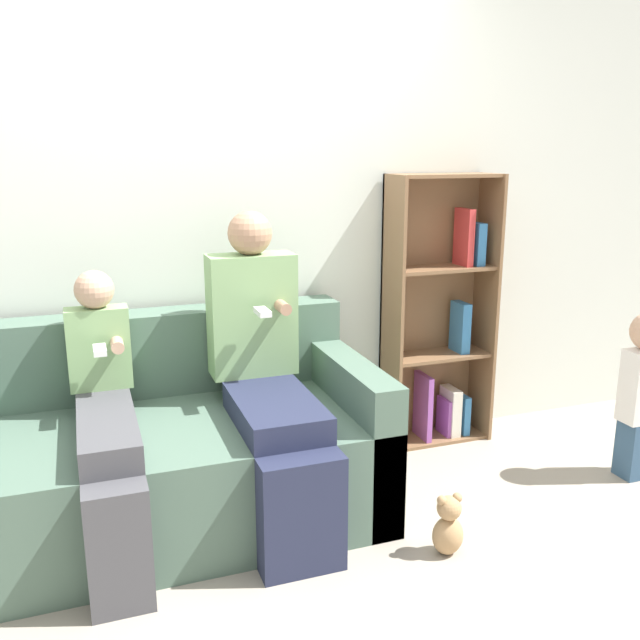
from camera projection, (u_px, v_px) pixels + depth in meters
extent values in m
plane|color=#9E9384|center=(262.00, 578.00, 2.54)|extent=(14.00, 14.00, 0.00)
cube|color=silver|center=(198.00, 213.00, 3.21)|extent=(10.00, 0.06, 2.55)
cube|color=#4C6656|center=(158.00, 484.00, 2.78)|extent=(1.89, 0.75, 0.47)
cube|color=#4C6656|center=(143.00, 401.00, 3.16)|extent=(1.89, 0.20, 0.85)
cube|color=#4C6656|center=(354.00, 433.00, 3.04)|extent=(0.15, 0.75, 0.66)
cube|color=#232842|center=(302.00, 515.00, 2.54)|extent=(0.33, 0.12, 0.47)
cube|color=#232842|center=(276.00, 412.00, 2.78)|extent=(0.33, 0.56, 0.11)
cube|color=#84AD70|center=(252.00, 315.00, 3.03)|extent=(0.38, 0.17, 0.54)
sphere|color=tan|center=(250.00, 233.00, 2.94)|extent=(0.19, 0.19, 0.19)
cylinder|color=tan|center=(283.00, 307.00, 2.93)|extent=(0.05, 0.10, 0.05)
cube|color=white|center=(262.00, 312.00, 2.85)|extent=(0.05, 0.12, 0.02)
cube|color=#47474C|center=(119.00, 549.00, 2.32)|extent=(0.22, 0.12, 0.47)
cube|color=#47474C|center=(107.00, 431.00, 2.59)|extent=(0.22, 0.61, 0.11)
cube|color=#84AD70|center=(99.00, 348.00, 2.86)|extent=(0.26, 0.12, 0.35)
sphere|color=tan|center=(94.00, 290.00, 2.80)|extent=(0.16, 0.16, 0.16)
cylinder|color=tan|center=(117.00, 345.00, 2.78)|extent=(0.05, 0.10, 0.05)
cube|color=white|center=(100.00, 350.00, 2.71)|extent=(0.05, 0.12, 0.02)
cube|color=#335170|center=(636.00, 448.00, 3.32)|extent=(0.16, 0.12, 0.29)
cube|color=brown|center=(392.00, 317.00, 3.51)|extent=(0.02, 0.25, 1.45)
cube|color=brown|center=(485.00, 308.00, 3.69)|extent=(0.02, 0.25, 1.45)
cube|color=brown|center=(429.00, 308.00, 3.71)|extent=(0.58, 0.02, 1.45)
cube|color=brown|center=(434.00, 437.00, 3.78)|extent=(0.54, 0.22, 0.02)
cube|color=brown|center=(438.00, 355.00, 3.66)|extent=(0.54, 0.22, 0.02)
cube|color=brown|center=(441.00, 268.00, 3.54)|extent=(0.54, 0.22, 0.02)
cube|color=brown|center=(446.00, 176.00, 3.43)|extent=(0.54, 0.22, 0.02)
cube|color=#934CA3|center=(423.00, 406.00, 3.70)|extent=(0.03, 0.17, 0.37)
cube|color=#C63838|center=(464.00, 237.00, 3.55)|extent=(0.04, 0.15, 0.30)
cube|color=teal|center=(475.00, 244.00, 3.58)|extent=(0.05, 0.14, 0.22)
cube|color=teal|center=(460.00, 327.00, 3.67)|extent=(0.05, 0.14, 0.27)
cube|color=teal|center=(461.00, 413.00, 3.80)|extent=(0.04, 0.15, 0.22)
cube|color=beige|center=(450.00, 411.00, 3.77)|extent=(0.06, 0.15, 0.27)
cube|color=#934CA3|center=(446.00, 416.00, 3.77)|extent=(0.05, 0.13, 0.21)
ellipsoid|color=tan|center=(448.00, 535.00, 2.68)|extent=(0.13, 0.11, 0.16)
sphere|color=tan|center=(449.00, 508.00, 2.65)|extent=(0.10, 0.10, 0.10)
sphere|color=tan|center=(442.00, 501.00, 2.63)|extent=(0.04, 0.04, 0.04)
sphere|color=tan|center=(457.00, 498.00, 2.66)|extent=(0.04, 0.04, 0.04)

